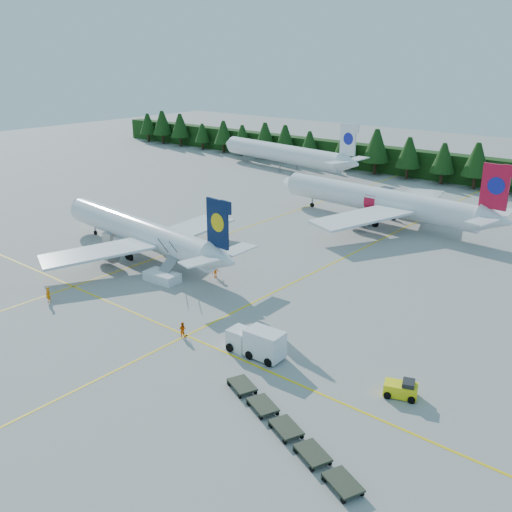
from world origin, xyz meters
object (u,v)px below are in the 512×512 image
Objects in this scene: airliner_red at (372,199)px; service_truck at (256,341)px; airstairs at (164,274)px; airliner_navy at (135,230)px; baggage_tug at (402,389)px.

airliner_red is 49.76m from service_truck.
airliner_navy is at bearing 153.61° from airstairs.
airstairs reaches higher than service_truck.
airliner_red reaches higher than airstairs.
airstairs is 21.85m from service_truck.
airliner_red is 41.37m from airstairs.
service_truck is at bearing -22.18° from airstairs.
airliner_red is 7.20× the size of service_truck.
service_truck is (14.19, -47.64, -2.30)m from airliner_red.
airstairs is at bearing -16.92° from airliner_navy.
airliner_red is (17.72, 36.10, 0.37)m from airliner_navy.
service_truck is (20.73, -6.89, 0.49)m from airstairs.
airliner_navy is at bearing -112.08° from airliner_red.
airliner_navy is 46.68m from baggage_tug.
airliner_navy is 12.37× the size of baggage_tug.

